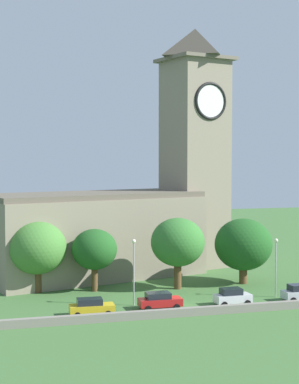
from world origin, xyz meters
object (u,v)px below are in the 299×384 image
car_red (160,300)px  tree_churchyard (94,250)px  car_yellow (91,307)px  church (134,201)px  tree_riverside_east (37,248)px  streetlamp_central (276,258)px  tree_riverside_west (243,245)px  tree_by_tower (178,242)px  car_white (232,297)px  streetlamp_west_mid (134,262)px

car_red → tree_churchyard: bearing=116.0°
car_yellow → car_red: (7.57, 0.96, -0.01)m
church → tree_riverside_east: (-14.22, -9.60, -4.72)m
streetlamp_central → tree_riverside_west: size_ratio=0.82×
streetlamp_central → tree_riverside_west: tree_riverside_west is taller
car_yellow → tree_by_tower: (12.53, 10.11, 4.84)m
car_yellow → car_red: 7.63m
streetlamp_central → tree_by_tower: bearing=142.9°
tree_riverside_east → tree_churchyard: (6.74, -1.09, -0.31)m
car_yellow → streetlamp_central: (22.13, 2.85, 3.66)m
church → car_yellow: church is taller
church → tree_churchyard: bearing=-125.0°
car_white → tree_riverside_west: bearing=60.7°
car_white → tree_riverside_east: size_ratio=0.47×
tree_by_tower → tree_riverside_west: tree_by_tower is taller
church → tree_by_tower: size_ratio=4.15×
tree_churchyard → streetlamp_west_mid: bearing=-71.0°
church → tree_riverside_east: church is taller
church → tree_churchyard: size_ratio=4.82×
tree_riverside_east → car_red: bearing=-44.4°
car_white → tree_riverside_west: size_ratio=0.48×
car_red → streetlamp_central: 15.14m
car_white → tree_by_tower: 11.27m
car_yellow → tree_riverside_west: bearing=26.9°
car_yellow → car_white: size_ratio=1.15×
car_red → streetlamp_west_mid: bearing=135.9°
streetlamp_west_mid → tree_riverside_west: tree_riverside_west is taller
tree_riverside_east → tree_churchyard: bearing=-9.2°
tree_churchyard → tree_riverside_west: bearing=-1.6°
church → tree_churchyard: (-7.48, -10.69, -5.03)m
car_red → streetlamp_west_mid: 5.07m
streetlamp_west_mid → tree_by_tower: 10.07m
tree_by_tower → tree_riverside_west: bearing=5.4°
tree_riverside_west → tree_churchyard: bearing=178.4°
tree_riverside_east → tree_riverside_west: size_ratio=1.02×
car_white → streetlamp_central: (6.43, 2.43, 3.62)m
streetlamp_central → tree_by_tower: tree_by_tower is taller
tree_by_tower → tree_churchyard: tree_by_tower is taller
tree_by_tower → tree_churchyard: 10.23m
tree_by_tower → tree_churchyard: size_ratio=1.16×
church → car_white: church is taller
tree_churchyard → car_yellow: bearing=-101.9°
car_red → tree_by_tower: bearing=61.5°
church → car_yellow: size_ratio=7.83×
car_white → streetlamp_west_mid: bearing=165.1°
car_yellow → car_red: bearing=7.2°
car_yellow → streetlamp_west_mid: 7.31m
car_white → church: bearing=104.9°
church → streetlamp_west_mid: church is taller
streetlamp_central → tree_churchyard: 21.54m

